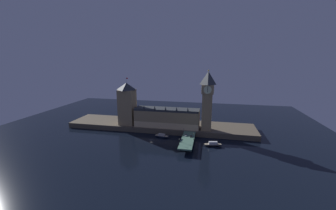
% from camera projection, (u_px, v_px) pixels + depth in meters
% --- Properties ---
extents(ground_plane, '(400.00, 400.00, 0.00)m').
position_uv_depth(ground_plane, '(151.00, 140.00, 212.52)').
color(ground_plane, black).
extents(embankment, '(220.00, 42.00, 5.86)m').
position_uv_depth(embankment, '(160.00, 126.00, 249.15)').
color(embankment, brown).
rests_on(embankment, ground_plane).
extents(parliament_hall, '(73.41, 18.11, 25.52)m').
position_uv_depth(parliament_hall, '(167.00, 118.00, 234.97)').
color(parliament_hall, '#9E845B').
rests_on(parliament_hall, embankment).
extents(clock_tower, '(12.86, 12.97, 65.25)m').
position_uv_depth(clock_tower, '(207.00, 99.00, 218.40)').
color(clock_tower, '#9E845B').
rests_on(clock_tower, embankment).
extents(victoria_tower, '(17.78, 17.78, 55.26)m').
position_uv_depth(victoria_tower, '(127.00, 103.00, 242.26)').
color(victoria_tower, '#9E845B').
rests_on(victoria_tower, embankment).
extents(bridge, '(12.40, 46.00, 5.88)m').
position_uv_depth(bridge, '(187.00, 141.00, 199.27)').
color(bridge, '#4C7560').
rests_on(bridge, ground_plane).
extents(car_northbound_lead, '(1.94, 3.82, 1.41)m').
position_uv_depth(car_northbound_lead, '(186.00, 135.00, 207.76)').
color(car_northbound_lead, silver).
rests_on(car_northbound_lead, bridge).
extents(car_southbound_trail, '(2.05, 4.54, 1.34)m').
position_uv_depth(car_southbound_trail, '(191.00, 136.00, 205.42)').
color(car_southbound_trail, black).
rests_on(car_southbound_trail, bridge).
extents(pedestrian_near_rail, '(0.38, 0.38, 1.84)m').
position_uv_depth(pedestrian_near_rail, '(181.00, 141.00, 192.77)').
color(pedestrian_near_rail, black).
rests_on(pedestrian_near_rail, bridge).
extents(street_lamp_near, '(1.34, 0.60, 6.11)m').
position_uv_depth(street_lamp_near, '(179.00, 141.00, 185.16)').
color(street_lamp_near, '#2D3333').
rests_on(street_lamp_near, bridge).
extents(street_lamp_mid, '(1.34, 0.60, 6.69)m').
position_uv_depth(street_lamp_mid, '(194.00, 136.00, 196.82)').
color(street_lamp_mid, '#2D3333').
rests_on(street_lamp_mid, bridge).
extents(street_lamp_far, '(1.34, 0.60, 6.83)m').
position_uv_depth(street_lamp_far, '(184.00, 130.00, 213.20)').
color(street_lamp_far, '#2D3333').
rests_on(street_lamp_far, bridge).
extents(boat_upstream, '(16.31, 6.91, 3.90)m').
position_uv_depth(boat_upstream, '(162.00, 136.00, 219.83)').
color(boat_upstream, '#1E2842').
rests_on(boat_upstream, ground_plane).
extents(boat_downstream, '(18.40, 7.52, 4.78)m').
position_uv_depth(boat_downstream, '(213.00, 145.00, 196.73)').
color(boat_downstream, '#28282D').
rests_on(boat_downstream, ground_plane).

